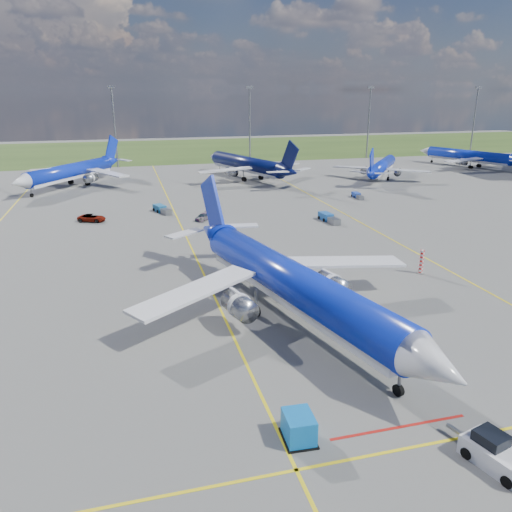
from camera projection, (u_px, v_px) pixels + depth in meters
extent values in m
plane|color=#5A5A58|center=(228.00, 325.00, 48.13)|extent=(400.00, 400.00, 0.00)
cube|color=#2D4719|center=(146.00, 151.00, 185.64)|extent=(400.00, 80.00, 0.01)
cube|color=yellow|center=(187.00, 240.00, 75.63)|extent=(0.25, 160.00, 0.02)
cube|color=yellow|center=(296.00, 470.00, 29.79)|extent=(60.00, 0.25, 0.02)
cube|color=yellow|center=(343.00, 213.00, 92.09)|extent=(0.25, 120.00, 0.02)
cube|color=#A5140F|center=(399.00, 427.00, 33.57)|extent=(10.00, 0.25, 0.02)
cylinder|color=slate|center=(115.00, 129.00, 143.05)|extent=(0.50, 0.50, 22.00)
cube|color=slate|center=(111.00, 87.00, 139.47)|extent=(2.20, 0.50, 0.80)
cylinder|color=slate|center=(250.00, 126.00, 152.78)|extent=(0.50, 0.50, 22.00)
cube|color=slate|center=(250.00, 87.00, 149.20)|extent=(2.20, 0.50, 0.80)
cylinder|color=slate|center=(369.00, 124.00, 162.51)|extent=(0.50, 0.50, 22.00)
cube|color=slate|center=(371.00, 87.00, 158.93)|extent=(2.20, 0.50, 0.80)
cylinder|color=slate|center=(474.00, 122.00, 172.23)|extent=(0.50, 0.50, 22.00)
cube|color=slate|center=(479.00, 88.00, 168.65)|extent=(2.20, 0.50, 0.80)
cylinder|color=red|center=(421.00, 262.00, 61.31)|extent=(0.50, 0.50, 3.00)
cube|color=silver|center=(498.00, 457.00, 29.95)|extent=(3.15, 4.52, 1.27)
cube|color=black|center=(491.00, 439.00, 30.15)|extent=(1.97, 2.11, 0.88)
cube|color=slate|center=(462.00, 435.00, 32.05)|extent=(0.86, 2.32, 0.19)
cube|color=#0D67BC|center=(299.00, 427.00, 32.15)|extent=(1.93, 2.37, 1.83)
imported|color=#999999|center=(92.00, 218.00, 85.76)|extent=(5.14, 3.76, 1.30)
imported|color=#999999|center=(203.00, 217.00, 86.85)|extent=(3.74, 4.06, 1.14)
cube|color=#1B55A4|center=(326.00, 216.00, 86.79)|extent=(1.88, 3.12, 1.26)
cube|color=slate|center=(334.00, 221.00, 84.17)|extent=(1.59, 2.42, 1.03)
cube|color=#195E96|center=(160.00, 208.00, 92.93)|extent=(2.45, 3.26, 1.23)
cube|color=slate|center=(166.00, 212.00, 90.70)|extent=(2.01, 2.55, 1.00)
cube|color=#1C3DAB|center=(356.00, 195.00, 105.34)|extent=(1.45, 2.43, 0.99)
cube|color=slate|center=(360.00, 197.00, 103.18)|extent=(1.22, 1.88, 0.81)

